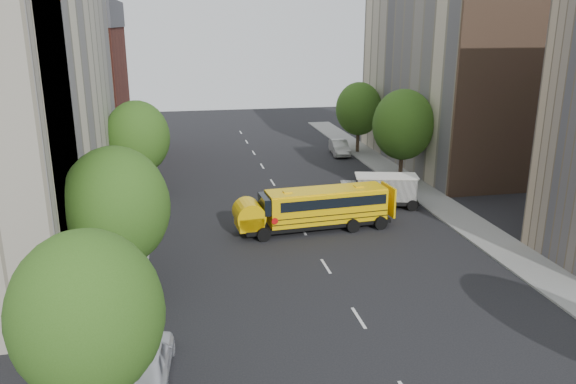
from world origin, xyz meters
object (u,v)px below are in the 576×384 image
object	(u,v)px
school_bus	(315,207)
parked_car_5	(339,147)
street_tree_2	(138,137)
parked_car_4	(392,186)
street_tree_0	(87,315)
parked_car_0	(147,361)
parked_car_1	(158,201)
safari_truck	(380,190)
street_tree_4	(403,125)
street_tree_1	(116,207)
street_tree_5	(359,109)

from	to	relation	value
school_bus	parked_car_5	distance (m)	22.82
street_tree_2	parked_car_4	size ratio (longest dim) A/B	1.64
street_tree_0	parked_car_5	distance (m)	44.26
parked_car_0	parked_car_1	bearing A→B (deg)	-84.69
safari_truck	parked_car_1	bearing A→B (deg)	-174.92
parked_car_0	street_tree_4	bearing A→B (deg)	-124.31
safari_truck	parked_car_4	distance (m)	3.23
street_tree_1	parked_car_5	world-z (taller)	street_tree_1
school_bus	parked_car_0	bearing A→B (deg)	-129.33
safari_truck	parked_car_0	world-z (taller)	safari_truck
street_tree_0	street_tree_1	distance (m)	10.00
school_bus	safari_truck	world-z (taller)	school_bus
street_tree_0	parked_car_1	bearing A→B (deg)	86.70
parked_car_1	street_tree_5	bearing A→B (deg)	-144.43
street_tree_5	safari_truck	size ratio (longest dim) A/B	1.24
street_tree_0	street_tree_2	distance (m)	28.00
street_tree_1	street_tree_2	xyz separation A→B (m)	(0.00, 18.00, -0.12)
street_tree_1	street_tree_2	world-z (taller)	street_tree_1
parked_car_0	parked_car_5	distance (m)	40.68
school_bus	street_tree_4	bearing A→B (deg)	40.02
parked_car_1	parked_car_5	world-z (taller)	parked_car_5
parked_car_4	street_tree_5	bearing A→B (deg)	79.20
street_tree_2	school_bus	xyz separation A→B (m)	(11.82, -9.97, -3.25)
school_bus	parked_car_5	xyz separation A→B (m)	(7.98, 21.36, -0.81)
parked_car_0	parked_car_4	bearing A→B (deg)	-125.53
school_bus	parked_car_1	distance (m)	12.18
street_tree_4	parked_car_5	distance (m)	12.38
street_tree_5	parked_car_4	size ratio (longest dim) A/B	1.60
street_tree_2	parked_car_0	xyz separation A→B (m)	(1.40, -24.89, -4.03)
street_tree_1	street_tree_4	xyz separation A→B (m)	(22.00, 18.00, 0.12)
street_tree_4	safari_truck	world-z (taller)	street_tree_4
street_tree_5	parked_car_5	world-z (taller)	street_tree_5
school_bus	parked_car_5	size ratio (longest dim) A/B	2.18
street_tree_0	street_tree_2	bearing A→B (deg)	90.00
street_tree_1	school_bus	xyz separation A→B (m)	(11.82, 8.03, -3.37)
street_tree_5	parked_car_0	distance (m)	42.43
street_tree_1	street_tree_5	world-z (taller)	street_tree_1
street_tree_4	parked_car_1	size ratio (longest dim) A/B	1.95
safari_truck	parked_car_0	xyz separation A→B (m)	(-16.44, -18.77, -0.50)
street_tree_1	parked_car_0	distance (m)	8.17
street_tree_0	school_bus	world-z (taller)	street_tree_0
street_tree_5	parked_car_1	bearing A→B (deg)	-142.62
street_tree_1	safari_truck	xyz separation A→B (m)	(17.84, 11.88, -3.65)
street_tree_1	street_tree_5	size ratio (longest dim) A/B	1.05
street_tree_0	parked_car_0	world-z (taller)	street_tree_0
street_tree_1	safari_truck	distance (m)	21.74
parked_car_0	street_tree_5	bearing A→B (deg)	-113.87
street_tree_4	street_tree_5	bearing A→B (deg)	90.00
street_tree_1	school_bus	bearing A→B (deg)	34.19
school_bus	safari_truck	bearing A→B (deg)	28.24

